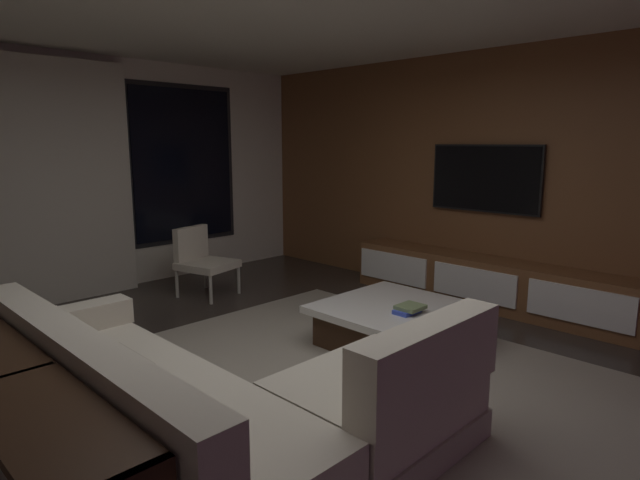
{
  "coord_description": "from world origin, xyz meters",
  "views": [
    {
      "loc": [
        -2.34,
        -2.51,
        1.72
      ],
      "look_at": [
        0.73,
        0.54,
        0.93
      ],
      "focal_mm": 29.72,
      "sensor_mm": 36.0,
      "label": 1
    }
  ],
  "objects_px": {
    "coffee_table": "(395,325)",
    "book_stack_on_coffee_table": "(409,309)",
    "accent_chair_near_window": "(202,258)",
    "mounted_tv": "(485,178)",
    "media_console": "(488,284)",
    "sectional_couch": "(209,408)",
    "console_table_behind_couch": "(15,445)"
  },
  "relations": [
    {
      "from": "coffee_table",
      "to": "accent_chair_near_window",
      "type": "relative_size",
      "value": 1.49
    },
    {
      "from": "coffee_table",
      "to": "console_table_behind_couch",
      "type": "xyz_separation_m",
      "value": [
        -2.96,
        -0.13,
        0.22
      ]
    },
    {
      "from": "book_stack_on_coffee_table",
      "to": "accent_chair_near_window",
      "type": "height_order",
      "value": "accent_chair_near_window"
    },
    {
      "from": "sectional_couch",
      "to": "mounted_tv",
      "type": "xyz_separation_m",
      "value": [
        3.82,
        0.43,
        1.06
      ]
    },
    {
      "from": "sectional_couch",
      "to": "console_table_behind_couch",
      "type": "xyz_separation_m",
      "value": [
        -0.91,
        0.13,
        0.12
      ]
    },
    {
      "from": "sectional_couch",
      "to": "accent_chair_near_window",
      "type": "height_order",
      "value": "sectional_couch"
    },
    {
      "from": "book_stack_on_coffee_table",
      "to": "coffee_table",
      "type": "bearing_deg",
      "value": 67.37
    },
    {
      "from": "accent_chair_near_window",
      "to": "media_console",
      "type": "height_order",
      "value": "accent_chair_near_window"
    },
    {
      "from": "accent_chair_near_window",
      "to": "media_console",
      "type": "relative_size",
      "value": 0.25
    },
    {
      "from": "coffee_table",
      "to": "mounted_tv",
      "type": "relative_size",
      "value": 0.93
    },
    {
      "from": "coffee_table",
      "to": "accent_chair_near_window",
      "type": "xyz_separation_m",
      "value": [
        -0.29,
        2.53,
        0.25
      ]
    },
    {
      "from": "coffee_table",
      "to": "book_stack_on_coffee_table",
      "type": "bearing_deg",
      "value": -112.63
    },
    {
      "from": "media_console",
      "to": "mounted_tv",
      "type": "xyz_separation_m",
      "value": [
        0.18,
        0.2,
        1.1
      ]
    },
    {
      "from": "coffee_table",
      "to": "accent_chair_near_window",
      "type": "bearing_deg",
      "value": 96.46
    },
    {
      "from": "media_console",
      "to": "mounted_tv",
      "type": "distance_m",
      "value": 1.13
    },
    {
      "from": "media_console",
      "to": "sectional_couch",
      "type": "bearing_deg",
      "value": -176.35
    },
    {
      "from": "sectional_couch",
      "to": "mounted_tv",
      "type": "relative_size",
      "value": 2.0
    },
    {
      "from": "sectional_couch",
      "to": "console_table_behind_couch",
      "type": "distance_m",
      "value": 0.93
    },
    {
      "from": "accent_chair_near_window",
      "to": "media_console",
      "type": "bearing_deg",
      "value": -53.79
    },
    {
      "from": "book_stack_on_coffee_table",
      "to": "media_console",
      "type": "relative_size",
      "value": 0.08
    },
    {
      "from": "coffee_table",
      "to": "console_table_behind_couch",
      "type": "bearing_deg",
      "value": -177.49
    },
    {
      "from": "accent_chair_near_window",
      "to": "mounted_tv",
      "type": "distance_m",
      "value": 3.26
    },
    {
      "from": "coffee_table",
      "to": "media_console",
      "type": "distance_m",
      "value": 1.59
    },
    {
      "from": "book_stack_on_coffee_table",
      "to": "accent_chair_near_window",
      "type": "relative_size",
      "value": 0.31
    },
    {
      "from": "coffee_table",
      "to": "book_stack_on_coffee_table",
      "type": "height_order",
      "value": "book_stack_on_coffee_table"
    },
    {
      "from": "accent_chair_near_window",
      "to": "console_table_behind_couch",
      "type": "height_order",
      "value": "accent_chair_near_window"
    },
    {
      "from": "media_console",
      "to": "mounted_tv",
      "type": "height_order",
      "value": "mounted_tv"
    },
    {
      "from": "coffee_table",
      "to": "mounted_tv",
      "type": "xyz_separation_m",
      "value": [
        1.77,
        0.17,
        1.16
      ]
    },
    {
      "from": "sectional_couch",
      "to": "book_stack_on_coffee_table",
      "type": "distance_m",
      "value": 1.97
    },
    {
      "from": "accent_chair_near_window",
      "to": "mounted_tv",
      "type": "bearing_deg",
      "value": -48.96
    },
    {
      "from": "sectional_couch",
      "to": "book_stack_on_coffee_table",
      "type": "bearing_deg",
      "value": 1.98
    },
    {
      "from": "console_table_behind_couch",
      "to": "mounted_tv",
      "type": "bearing_deg",
      "value": 3.64
    }
  ]
}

